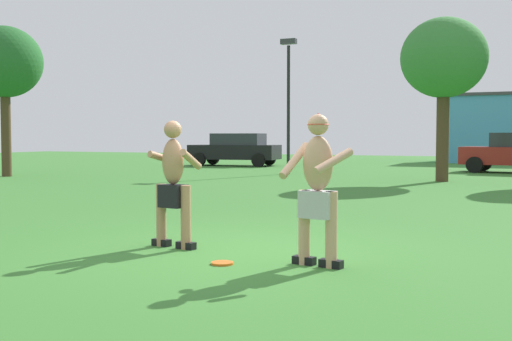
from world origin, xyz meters
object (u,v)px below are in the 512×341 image
Objects in this scene: tree_behind_players at (444,60)px; player_with_cap at (318,183)px; tree_near_building at (5,63)px; lamp_post at (288,90)px; frisbee at (222,263)px; car_black_far_end at (236,149)px; player_in_black at (174,182)px.

player_with_cap is at bearing -87.39° from tree_behind_players.
lamp_post is at bearing 32.37° from tree_near_building.
lamp_post reaches higher than player_with_cap.
tree_behind_players is (-0.65, 14.15, 2.93)m from player_with_cap.
frisbee is 23.94m from car_black_far_end.
tree_near_building is at bearing -109.46° from car_black_far_end.
player_in_black is 0.32× the size of lamp_post.
frisbee is at bearing -71.01° from lamp_post.
lamp_post is (-6.58, 15.85, 2.26)m from player_with_cap.
lamp_post is 6.21m from tree_behind_players.
lamp_post is (-4.50, 15.49, 2.33)m from player_in_black.
tree_behind_players is at bearing -16.06° from lamp_post.
tree_near_building is at bearing 145.89° from player_with_cap.
tree_behind_players reaches higher than lamp_post.
frisbee is 0.05× the size of tree_near_building.
frisbee is 18.28m from tree_near_building.
car_black_far_end is 13.24m from tree_behind_players.
tree_behind_players is (0.36, 14.49, 3.85)m from frisbee.
tree_near_building is (-13.20, 9.98, 3.19)m from player_in_black.
tree_behind_players is 0.97× the size of tree_near_building.
lamp_post reaches higher than player_in_black.
frisbee is at bearing -161.08° from player_with_cap.
lamp_post reaches higher than car_black_far_end.
car_black_far_end is (-10.44, 21.53, 0.81)m from frisbee.
frisbee is 0.05× the size of lamp_post.
lamp_post is at bearing 106.20° from player_in_black.
player_in_black is (-2.08, 0.36, -0.07)m from player_with_cap.
player_with_cap is at bearing -67.47° from lamp_post.
tree_near_building reaches higher than lamp_post.
player_in_black reaches higher than car_black_far_end.
frisbee is at bearing -36.84° from tree_near_building.
lamp_post is at bearing 163.94° from tree_behind_players.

